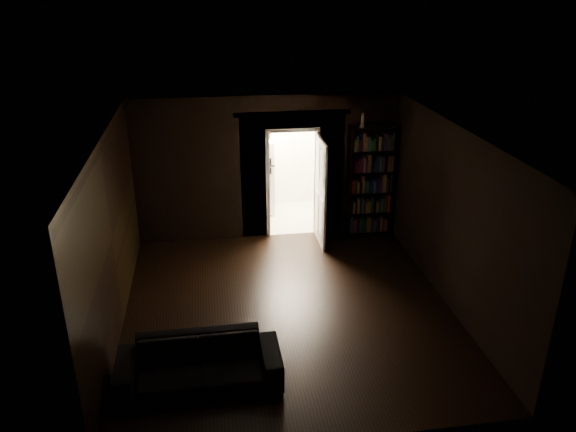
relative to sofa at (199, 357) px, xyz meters
name	(u,v)px	position (x,y,z in m)	size (l,w,h in m)	color
ground	(288,309)	(1.36, 1.54, -0.39)	(5.50, 5.50, 0.00)	black
room_walls	(278,184)	(1.35, 2.62, 1.29)	(5.02, 5.61, 2.84)	black
kitchen_alcove	(284,160)	(1.86, 5.41, 0.82)	(2.20, 1.80, 2.60)	beige
sofa	(199,357)	(0.00, 0.00, 0.00)	(2.05, 0.89, 0.79)	black
bookshelf	(370,182)	(3.36, 4.09, 0.71)	(0.90, 0.32, 2.20)	black
refrigerator	(256,176)	(1.26, 5.57, 0.43)	(0.74, 0.68, 1.65)	white
door	(321,193)	(2.33, 3.85, 0.63)	(0.85, 0.05, 2.05)	white
figurine	(362,120)	(3.13, 4.05, 1.94)	(0.09, 0.09, 0.27)	silver
bottles	(257,132)	(1.31, 5.52, 1.40)	(0.70, 0.09, 0.28)	black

